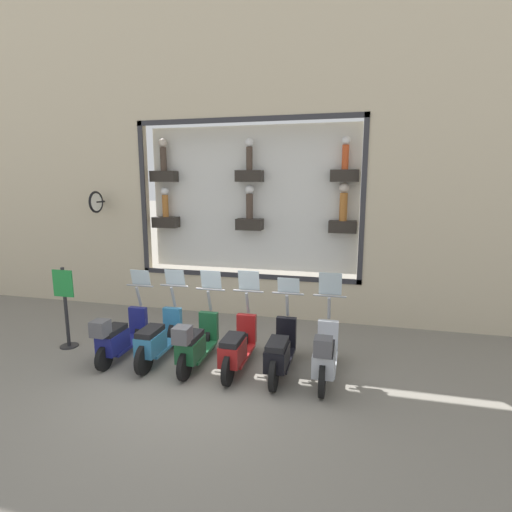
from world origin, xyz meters
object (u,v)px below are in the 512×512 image
Objects in this scene: scooter_silver_0 at (325,355)px; scooter_black_1 at (280,351)px; scooter_navy_5 at (119,336)px; scooter_teal_4 at (158,339)px; scooter_red_2 at (237,347)px; scooter_green_3 at (195,343)px; shop_sign_post at (65,305)px.

scooter_silver_0 is 1.00× the size of scooter_black_1.
scooter_black_1 is (0.05, 0.78, -0.05)m from scooter_silver_0.
scooter_black_1 is 1.01× the size of scooter_navy_5.
scooter_silver_0 is 3.12m from scooter_teal_4.
scooter_red_2 is 0.78m from scooter_green_3.
scooter_red_2 reaches higher than scooter_navy_5.
shop_sign_post reaches higher than scooter_navy_5.
scooter_teal_4 is at bearing -84.58° from scooter_navy_5.
scooter_green_3 is at bearing -94.55° from shop_sign_post.
scooter_silver_0 is 1.08× the size of shop_sign_post.
scooter_navy_5 is at bearing 90.33° from scooter_green_3.
scooter_green_3 is (-0.01, 2.34, -0.02)m from scooter_silver_0.
scooter_red_2 is at bearing 89.87° from scooter_black_1.
scooter_navy_5 is at bearing 90.29° from scooter_silver_0.
scooter_black_1 is 0.78m from scooter_red_2.
shop_sign_post is (0.24, 1.35, 0.45)m from scooter_navy_5.
shop_sign_post is at bearing 79.92° from scooter_navy_5.
scooter_red_2 is 3.72m from shop_sign_post.
scooter_teal_4 is 2.19m from shop_sign_post.
scooter_teal_4 is at bearing 90.00° from scooter_red_2.
scooter_teal_4 reaches higher than scooter_black_1.
shop_sign_post is at bearing 85.54° from scooter_teal_4.
scooter_red_2 is 1.00× the size of scooter_teal_4.
shop_sign_post is (0.23, 2.91, 0.43)m from scooter_green_3.
scooter_silver_0 is 1.56m from scooter_red_2.
scooter_black_1 is 3.12m from scooter_navy_5.
scooter_green_3 is at bearing -89.67° from scooter_navy_5.
scooter_teal_4 is 0.78m from scooter_navy_5.
scooter_green_3 is 0.99× the size of scooter_teal_4.
scooter_black_1 is at bearing 86.14° from scooter_silver_0.
scooter_red_2 is at bearing -92.58° from shop_sign_post.
scooter_silver_0 reaches higher than scooter_teal_4.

